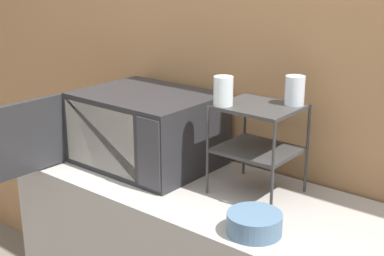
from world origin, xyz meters
TOP-DOWN VIEW (x-y plane):
  - wall_back at (0.00, 0.60)m, footprint 8.00×0.06m
  - microwave at (-0.33, 0.31)m, footprint 0.56×0.82m
  - dish_rack at (0.18, 0.36)m, footprint 0.27×0.24m
  - glass_front_left at (0.09, 0.29)m, footprint 0.07×0.07m
  - glass_back_right at (0.27, 0.44)m, footprint 0.07×0.07m
  - bowl at (0.34, 0.11)m, footprint 0.17×0.17m

SIDE VIEW (x-z plane):
  - bowl at x=0.34m, z-range 0.90..0.97m
  - microwave at x=-0.33m, z-range 0.90..1.19m
  - dish_rack at x=0.18m, z-range 0.97..1.29m
  - glass_front_left at x=0.09m, z-range 1.22..1.32m
  - glass_back_right at x=0.27m, z-range 1.22..1.32m
  - wall_back at x=0.00m, z-range 0.00..2.60m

